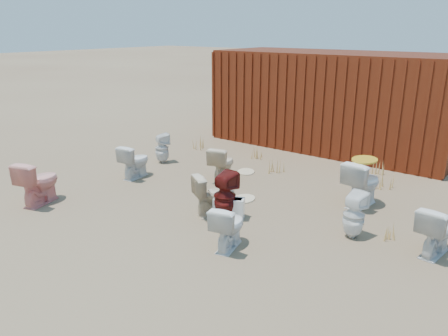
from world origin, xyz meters
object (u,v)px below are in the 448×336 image
Objects in this scene: shipping_container at (334,100)px; toilet_front_e at (436,230)px; toilet_front_a at (135,161)px; toilet_back_e at (354,215)px; toilet_back_beige_left at (222,163)px; toilet_back_a at (162,148)px; toilet_back_beige_right at (215,195)px; loose_tank at (229,208)px; toilet_front_c at (228,226)px; toilet_front_pink at (39,182)px; toilet_front_maroon at (225,196)px; toilet_back_yellowlid at (362,183)px.

shipping_container reaches higher than toilet_front_e.
toilet_back_e is at bearing 173.97° from toilet_front_a.
toilet_back_beige_left is (1.54, 0.95, 0.01)m from toilet_front_a.
toilet_back_a is at bearing -19.21° from toilet_back_beige_left.
loose_tank is at bearing -143.24° from toilet_back_beige_right.
toilet_back_e reaches higher than loose_tank.
toilet_back_beige_left is at bearing -98.30° from shipping_container.
toilet_front_pink is at bearing -2.51° from toilet_front_c.
toilet_front_pink is at bearing 28.59° from toilet_front_e.
toilet_front_pink is 3.34m from toilet_front_maroon.
toilet_back_beige_left is (-0.57, -3.92, -0.84)m from shipping_container.
toilet_front_pink is 3.40m from loose_tank.
shipping_container is at bearing -97.52° from toilet_back_a.
toilet_back_beige_right is 1.41× the size of loose_tank.
toilet_front_c is at bearing 174.50° from toilet_front_pink.
toilet_front_c is 2.85m from toilet_back_beige_left.
shipping_container is at bearing -126.02° from toilet_front_pink.
shipping_container is at bearing -44.13° from toilet_front_e.
toilet_front_a reaches higher than toilet_back_a.
shipping_container is 8.55× the size of toilet_front_a.
toilet_front_a reaches higher than toilet_front_c.
shipping_container is 5.85m from toilet_front_e.
shipping_container is at bearing -121.25° from toilet_front_a.
toilet_front_c is at bearing 151.95° from toilet_front_a.
toilet_front_pink is 5.33m from toilet_back_e.
toilet_back_yellowlid reaches higher than toilet_front_pink.
toilet_back_e is at bearing -133.37° from toilet_back_beige_right.
toilet_front_maroon is 1.87m from toilet_back_beige_left.
loose_tank is at bearing 22.38° from toilet_front_e.
toilet_front_maroon is at bearing -156.32° from loose_tank.
toilet_back_yellowlid is (0.90, 2.65, 0.08)m from toilet_front_c.
toilet_back_beige_right reaches higher than toilet_front_c.
toilet_back_e is 1.96m from loose_tank.
loose_tank is (3.03, 1.53, -0.22)m from toilet_front_pink.
toilet_front_e is 1.80m from toilet_back_yellowlid.
shipping_container reaches higher than loose_tank.
toilet_front_maroon is at bearing -154.47° from toilet_back_beige_right.
toilet_front_e is (5.72, 0.34, 0.01)m from toilet_front_a.
toilet_front_a is 0.89× the size of toilet_front_maroon.
toilet_back_beige_left reaches higher than toilet_back_beige_right.
toilet_back_a is (-2.42, -3.80, -0.86)m from shipping_container.
toilet_front_e is at bearing -51.55° from shipping_container.
toilet_front_maroon is (2.99, 1.48, -0.00)m from toilet_front_pink.
toilet_back_beige_right is at bearing -168.40° from toilet_front_pink.
toilet_back_yellowlid reaches higher than toilet_front_e.
toilet_front_c is (3.63, 0.73, -0.07)m from toilet_front_pink.
toilet_front_a is 1.12m from toilet_back_a.
shipping_container is 6.31m from toilet_front_c.
shipping_container is at bearing -113.61° from toilet_back_beige_left.
toilet_front_c reaches higher than loose_tank.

